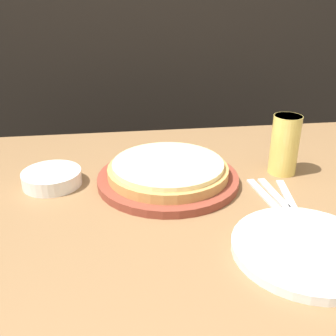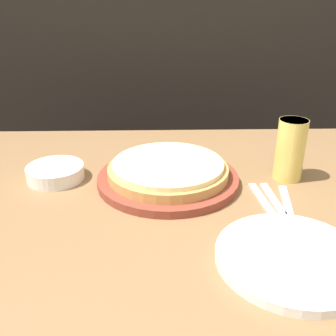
{
  "view_description": "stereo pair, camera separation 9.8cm",
  "coord_description": "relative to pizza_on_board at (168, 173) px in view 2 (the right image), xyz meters",
  "views": [
    {
      "loc": [
        -0.17,
        -0.82,
        1.16
      ],
      "look_at": [
        -0.05,
        0.06,
        0.75
      ],
      "focal_mm": 42.0,
      "sensor_mm": 36.0,
      "label": 1
    },
    {
      "loc": [
        -0.07,
        -0.83,
        1.16
      ],
      "look_at": [
        -0.05,
        0.06,
        0.75
      ],
      "focal_mm": 42.0,
      "sensor_mm": 36.0,
      "label": 2
    }
  ],
  "objects": [
    {
      "name": "spoon",
      "position": [
        0.27,
        -0.12,
        -0.02
      ],
      "size": [
        0.05,
        0.17,
        0.0
      ],
      "color": "silver",
      "rests_on": "dining_table"
    },
    {
      "name": "side_bowl",
      "position": [
        -0.29,
        0.03,
        -0.01
      ],
      "size": [
        0.15,
        0.15,
        0.04
      ],
      "color": "white",
      "rests_on": "dining_table"
    },
    {
      "name": "dining_table",
      "position": [
        0.05,
        -0.06,
        -0.38
      ],
      "size": [
        1.37,
        0.92,
        0.71
      ],
      "color": "olive",
      "rests_on": "ground_plane"
    },
    {
      "name": "dinner_knife",
      "position": [
        0.24,
        -0.12,
        -0.02
      ],
      "size": [
        0.03,
        0.19,
        0.0
      ],
      "color": "silver",
      "rests_on": "dining_table"
    },
    {
      "name": "pizza_on_board",
      "position": [
        0.0,
        0.0,
        0.0
      ],
      "size": [
        0.35,
        0.35,
        0.06
      ],
      "color": "brown",
      "rests_on": "dining_table"
    },
    {
      "name": "fork",
      "position": [
        0.22,
        -0.12,
        -0.02
      ],
      "size": [
        0.04,
        0.19,
        0.0
      ],
      "color": "silver",
      "rests_on": "dining_table"
    },
    {
      "name": "dinner_plate",
      "position": [
        0.21,
        -0.32,
        -0.02
      ],
      "size": [
        0.27,
        0.27,
        0.02
      ],
      "color": "white",
      "rests_on": "dining_table"
    },
    {
      "name": "beer_glass",
      "position": [
        0.31,
        0.02,
        0.06
      ],
      "size": [
        0.07,
        0.07,
        0.16
      ],
      "color": "#E5C65B",
      "rests_on": "dining_table"
    }
  ]
}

